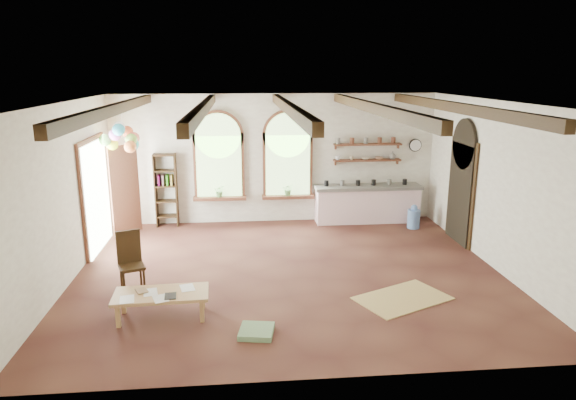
{
  "coord_description": "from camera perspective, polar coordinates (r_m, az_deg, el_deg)",
  "views": [
    {
      "loc": [
        -0.88,
        -9.11,
        3.76
      ],
      "look_at": [
        0.04,
        0.6,
        1.27
      ],
      "focal_mm": 32.0,
      "sensor_mm": 36.0,
      "label": 1
    }
  ],
  "objects": [
    {
      "name": "kitchen_counter",
      "position": [
        13.13,
        8.79,
        -0.37
      ],
      "size": [
        2.68,
        0.62,
        0.94
      ],
      "color": "white",
      "rests_on": "floor"
    },
    {
      "name": "shelf_bowl_b",
      "position": [
        13.14,
        10.06,
        4.62
      ],
      "size": [
        0.2,
        0.2,
        0.06
      ],
      "primitive_type": "imported",
      "color": "#8C664C",
      "rests_on": "wall_shelf_lower"
    },
    {
      "name": "window_left",
      "position": [
        12.72,
        -7.7,
        4.54
      ],
      "size": [
        1.3,
        0.28,
        2.2
      ],
      "color": "brown",
      "rests_on": "floor"
    },
    {
      "name": "potted_plant_left",
      "position": [
        12.77,
        -7.6,
        1.0
      ],
      "size": [
        0.27,
        0.23,
        0.3
      ],
      "primitive_type": "imported",
      "color": "#598C4C",
      "rests_on": "window_left"
    },
    {
      "name": "wall_shelf_upper",
      "position": [
        13.01,
        8.85,
        6.13
      ],
      "size": [
        1.7,
        0.24,
        0.04
      ],
      "primitive_type": "cube",
      "color": "brown",
      "rests_on": "wall_back"
    },
    {
      "name": "shelf_bowl_a",
      "position": [
        13.05,
        8.57,
        4.59
      ],
      "size": [
        0.22,
        0.22,
        0.05
      ],
      "primitive_type": "imported",
      "color": "beige",
      "rests_on": "wall_shelf_lower"
    },
    {
      "name": "water_jug_b",
      "position": [
        12.86,
        13.79,
        -1.95
      ],
      "size": [
        0.3,
        0.3,
        0.59
      ],
      "color": "#5F89CC",
      "rests_on": "floor"
    },
    {
      "name": "tablet",
      "position": [
        8.13,
        -12.93,
        -10.36
      ],
      "size": [
        0.19,
        0.26,
        0.01
      ],
      "primitive_type": "cube",
      "rotation": [
        0.0,
        0.0,
        0.09
      ],
      "color": "black",
      "rests_on": "coffee_table"
    },
    {
      "name": "side_chair",
      "position": [
        9.45,
        -16.94,
        -7.81
      ],
      "size": [
        0.53,
        0.53,
        1.05
      ],
      "color": "#372711",
      "rests_on": "floor"
    },
    {
      "name": "right_doorway",
      "position": [
        11.95,
        18.59,
        0.68
      ],
      "size": [
        0.1,
        1.3,
        2.4
      ],
      "primitive_type": "cube",
      "color": "black",
      "rests_on": "floor"
    },
    {
      "name": "shelf_cup_b",
      "position": [
        12.97,
        7.07,
        4.67
      ],
      "size": [
        0.1,
        0.1,
        0.09
      ],
      "primitive_type": "imported",
      "color": "beige",
      "rests_on": "wall_shelf_lower"
    },
    {
      "name": "left_doorway",
      "position": [
        11.62,
        -20.57,
        0.4
      ],
      "size": [
        0.1,
        1.9,
        2.5
      ],
      "primitive_type": "cube",
      "color": "brown",
      "rests_on": "floor"
    },
    {
      "name": "floor_mat",
      "position": [
        9.03,
        12.6,
        -10.61
      ],
      "size": [
        1.77,
        1.49,
        0.02
      ],
      "primitive_type": "cube",
      "rotation": [
        0.0,
        0.0,
        0.44
      ],
      "color": "tan",
      "rests_on": "floor"
    },
    {
      "name": "window_right",
      "position": [
        12.76,
        -0.03,
        4.7
      ],
      "size": [
        1.3,
        0.28,
        2.2
      ],
      "color": "brown",
      "rests_on": "floor"
    },
    {
      "name": "floor",
      "position": [
        9.89,
        0.11,
        -8.04
      ],
      "size": [
        8.0,
        8.0,
        0.0
      ],
      "primitive_type": "plane",
      "color": "brown",
      "rests_on": "ground"
    },
    {
      "name": "shelf_vase",
      "position": [
        13.23,
        11.54,
        4.9
      ],
      "size": [
        0.18,
        0.18,
        0.19
      ],
      "primitive_type": "imported",
      "color": "slate",
      "rests_on": "wall_shelf_lower"
    },
    {
      "name": "bookshelf",
      "position": [
        12.88,
        -13.39,
        1.07
      ],
      "size": [
        0.53,
        0.32,
        1.8
      ],
      "color": "#372711",
      "rests_on": "floor"
    },
    {
      "name": "floor_cushion",
      "position": [
        7.75,
        -3.52,
        -14.36
      ],
      "size": [
        0.56,
        0.56,
        0.08
      ],
      "primitive_type": "cube",
      "rotation": [
        0.0,
        0.0,
        -0.17
      ],
      "color": "#66885E",
      "rests_on": "floor"
    },
    {
      "name": "potted_plant_right",
      "position": [
        12.81,
        0.02,
        1.17
      ],
      "size": [
        0.27,
        0.23,
        0.3
      ],
      "primitive_type": "imported",
      "color": "#598C4C",
      "rests_on": "window_right"
    },
    {
      "name": "balloon_cluster",
      "position": [
        11.77,
        -17.9,
        6.62
      ],
      "size": [
        0.82,
        0.95,
        1.16
      ],
      "color": "silver",
      "rests_on": "floor"
    },
    {
      "name": "water_jug_a",
      "position": [
        13.4,
        12.07,
        -1.25
      ],
      "size": [
        0.29,
        0.29,
        0.56
      ],
      "color": "#5F89CC",
      "rests_on": "floor"
    },
    {
      "name": "table_book",
      "position": [
        8.38,
        -16.49,
        -9.77
      ],
      "size": [
        0.25,
        0.28,
        0.02
      ],
      "primitive_type": "imported",
      "rotation": [
        0.0,
        0.0,
        0.45
      ],
      "color": "olive",
      "rests_on": "coffee_table"
    },
    {
      "name": "wall_shelf_lower",
      "position": [
        13.07,
        8.78,
        4.39
      ],
      "size": [
        1.7,
        0.24,
        0.04
      ],
      "primitive_type": "cube",
      "color": "brown",
      "rests_on": "wall_back"
    },
    {
      "name": "coffee_table",
      "position": [
        8.3,
        -13.91,
        -10.28
      ],
      "size": [
        1.47,
        0.73,
        0.41
      ],
      "color": "#AE764F",
      "rests_on": "floor"
    },
    {
      "name": "ceiling_beams",
      "position": [
        9.17,
        0.12,
        10.18
      ],
      "size": [
        6.2,
        6.8,
        0.18
      ],
      "primitive_type": null,
      "color": "#372711",
      "rests_on": "ceiling"
    },
    {
      "name": "shelf_cup_a",
      "position": [
        12.9,
        5.55,
        4.67
      ],
      "size": [
        0.12,
        0.1,
        0.1
      ],
      "primitive_type": "imported",
      "color": "white",
      "rests_on": "wall_shelf_lower"
    },
    {
      "name": "wall_clock",
      "position": [
        13.44,
        13.97,
        5.92
      ],
      "size": [
        0.32,
        0.04,
        0.32
      ],
      "primitive_type": "cylinder",
      "rotation": [
        1.57,
        0.0,
        0.0
      ],
      "color": "black",
      "rests_on": "wall_back"
    }
  ]
}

